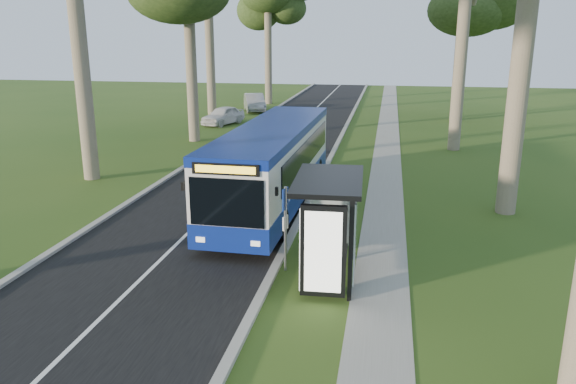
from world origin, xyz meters
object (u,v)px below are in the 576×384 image
at_px(bus_stop_sign, 285,219).
at_px(car_white, 223,115).
at_px(bus_shelter, 332,213).
at_px(bus, 273,165).
at_px(car_silver, 255,102).
at_px(litter_bin, 344,192).

xyz_separation_m(bus_stop_sign, car_white, (-9.42, 25.51, -0.88)).
relative_size(bus_shelter, car_white, 0.85).
height_order(bus, car_white, bus).
bearing_deg(bus, bus_stop_sign, -73.91).
distance_m(bus_stop_sign, car_silver, 34.47).
xyz_separation_m(bus_shelter, car_silver, (-10.24, 33.96, -1.26)).
relative_size(bus, car_white, 3.02).
height_order(bus_stop_sign, car_silver, bus_stop_sign).
bearing_deg(car_silver, litter_bin, -88.53).
distance_m(bus, litter_bin, 2.96).
distance_m(bus, bus_shelter, 7.39).
bearing_deg(car_white, bus_shelter, -48.56).
bearing_deg(car_white, litter_bin, -41.88).
bearing_deg(bus_stop_sign, car_white, 123.78).
height_order(bus_stop_sign, litter_bin, bus_stop_sign).
xyz_separation_m(bus_stop_sign, bus_shelter, (1.36, -0.67, 0.45)).
bearing_deg(bus, litter_bin, 10.52).
relative_size(bus, car_silver, 2.63).
bearing_deg(bus_stop_sign, bus_shelter, -12.66).
bearing_deg(bus_shelter, bus, 111.49).
relative_size(bus, bus_shelter, 3.55).
relative_size(bus_shelter, car_silver, 0.74).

